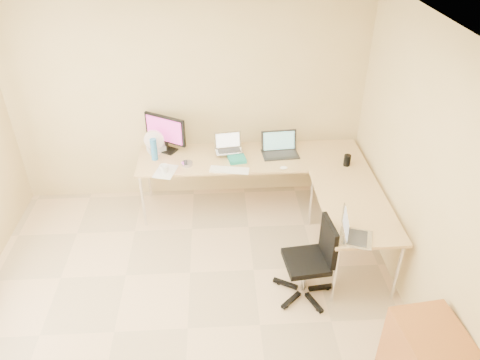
{
  "coord_description": "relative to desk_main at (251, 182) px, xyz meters",
  "views": [
    {
      "loc": [
        0.32,
        -2.81,
        3.49
      ],
      "look_at": [
        0.55,
        1.1,
        0.9
      ],
      "focal_mm": 34.43,
      "sensor_mm": 36.0,
      "label": 1
    }
  ],
  "objects": [
    {
      "name": "floor",
      "position": [
        -0.72,
        -1.85,
        -0.36
      ],
      "size": [
        4.5,
        4.5,
        0.0
      ],
      "primitive_type": "plane",
      "color": "tan",
      "rests_on": "ground"
    },
    {
      "name": "ceiling",
      "position": [
        -0.72,
        -1.85,
        2.24
      ],
      "size": [
        4.5,
        4.5,
        0.0
      ],
      "primitive_type": "plane",
      "rotation": [
        3.14,
        0.0,
        0.0
      ],
      "color": "white",
      "rests_on": "ground"
    },
    {
      "name": "wall_back",
      "position": [
        -0.72,
        0.4,
        0.93
      ],
      "size": [
        4.5,
        0.0,
        4.5
      ],
      "primitive_type": "plane",
      "rotation": [
        1.57,
        0.0,
        0.0
      ],
      "color": "tan",
      "rests_on": "ground"
    },
    {
      "name": "wall_right",
      "position": [
        1.38,
        -1.85,
        0.93
      ],
      "size": [
        0.0,
        4.5,
        4.5
      ],
      "primitive_type": "plane",
      "rotation": [
        1.57,
        0.0,
        -1.57
      ],
      "color": "tan",
      "rests_on": "ground"
    },
    {
      "name": "desk_main",
      "position": [
        0.0,
        0.0,
        0.0
      ],
      "size": [
        2.65,
        0.7,
        0.73
      ],
      "primitive_type": "cube",
      "color": "tan",
      "rests_on": "ground"
    },
    {
      "name": "desk_return",
      "position": [
        0.98,
        -1.0,
        0.0
      ],
      "size": [
        0.7,
        1.3,
        0.73
      ],
      "primitive_type": "cube",
      "color": "tan",
      "rests_on": "ground"
    },
    {
      "name": "monitor",
      "position": [
        -1.0,
        0.2,
        0.6
      ],
      "size": [
        0.55,
        0.43,
        0.46
      ],
      "primitive_type": "cube",
      "rotation": [
        0.0,
        0.0,
        -0.54
      ],
      "color": "black",
      "rests_on": "desk_main"
    },
    {
      "name": "book_stack",
      "position": [
        -0.18,
        -0.04,
        0.39
      ],
      "size": [
        0.23,
        0.29,
        0.04
      ],
      "primitive_type": "cube",
      "rotation": [
        0.0,
        0.0,
        0.17
      ],
      "color": "#188575",
      "rests_on": "desk_main"
    },
    {
      "name": "laptop_center",
      "position": [
        -0.26,
        0.07,
        0.51
      ],
      "size": [
        0.35,
        0.28,
        0.21
      ],
      "primitive_type": "cube",
      "rotation": [
        0.0,
        0.0,
        0.13
      ],
      "color": "#AEAEAE",
      "rests_on": "desk_main"
    },
    {
      "name": "laptop_black",
      "position": [
        0.35,
        0.02,
        0.5
      ],
      "size": [
        0.45,
        0.34,
        0.27
      ],
      "primitive_type": "cube",
      "rotation": [
        0.0,
        0.0,
        0.08
      ],
      "color": "black",
      "rests_on": "desk_main"
    },
    {
      "name": "keyboard",
      "position": [
        -0.27,
        -0.3,
        0.38
      ],
      "size": [
        0.46,
        0.2,
        0.02
      ],
      "primitive_type": "cube",
      "rotation": [
        0.0,
        0.0,
        -0.18
      ],
      "color": "white",
      "rests_on": "desk_main"
    },
    {
      "name": "mouse",
      "position": [
        0.35,
        -0.3,
        0.38
      ],
      "size": [
        0.1,
        0.08,
        0.03
      ],
      "primitive_type": "ellipsoid",
      "rotation": [
        0.0,
        0.0,
        0.26
      ],
      "color": "white",
      "rests_on": "desk_main"
    },
    {
      "name": "mug",
      "position": [
        -0.99,
        -0.3,
        0.41
      ],
      "size": [
        0.11,
        0.11,
        0.1
      ],
      "primitive_type": "imported",
      "rotation": [
        0.0,
        0.0,
        -0.07
      ],
      "color": "white",
      "rests_on": "desk_main"
    },
    {
      "name": "cd_stack",
      "position": [
        -0.75,
        -0.14,
        0.38
      ],
      "size": [
        0.17,
        0.17,
        0.03
      ],
      "primitive_type": "cylinder",
      "rotation": [
        0.0,
        0.0,
        0.42
      ],
      "color": "silver",
      "rests_on": "desk_main"
    },
    {
      "name": "water_bottle",
      "position": [
        -1.13,
        0.01,
        0.5
      ],
      "size": [
        0.09,
        0.09,
        0.26
      ],
      "primitive_type": "cylinder",
      "rotation": [
        0.0,
        0.0,
        -0.24
      ],
      "color": "teal",
      "rests_on": "desk_main"
    },
    {
      "name": "papers",
      "position": [
        -0.98,
        -0.28,
        0.37
      ],
      "size": [
        0.29,
        0.35,
        0.01
      ],
      "primitive_type": "cube",
      "rotation": [
        0.0,
        0.0,
        -0.26
      ],
      "color": "silver",
      "rests_on": "desk_main"
    },
    {
      "name": "white_box",
      "position": [
        -1.13,
        0.2,
        0.4
      ],
      "size": [
        0.24,
        0.21,
        0.07
      ],
      "primitive_type": "cube",
      "rotation": [
        0.0,
        0.0,
        0.4
      ],
      "color": "silver",
      "rests_on": "desk_main"
    },
    {
      "name": "desk_fan",
      "position": [
        -1.13,
        0.14,
        0.51
      ],
      "size": [
        0.24,
        0.24,
        0.29
      ],
      "primitive_type": "cylinder",
      "rotation": [
        0.0,
        0.0,
        -0.04
      ],
      "color": "white",
      "rests_on": "desk_main"
    },
    {
      "name": "black_cup",
      "position": [
        1.07,
        -0.26,
        0.43
      ],
      "size": [
        0.09,
        0.09,
        0.13
      ],
      "primitive_type": "cylinder",
      "rotation": [
        0.0,
        0.0,
        -0.12
      ],
      "color": "black",
      "rests_on": "desk_main"
    },
    {
      "name": "laptop_return",
      "position": [
        0.84,
        -1.53,
        0.48
      ],
      "size": [
        0.41,
        0.37,
        0.23
      ],
      "primitive_type": "cube",
      "rotation": [
        0.0,
        0.0,
        1.24
      ],
      "color": "#ACACAC",
      "rests_on": "desk_return"
    },
    {
      "name": "office_chair",
      "position": [
        0.41,
        -1.47,
        0.14
      ],
      "size": [
        0.57,
        0.57,
        0.86
      ],
      "primitive_type": "cube",
      "rotation": [
        0.0,
        0.0,
        0.11
      ],
      "color": "black",
      "rests_on": "ground"
    }
  ]
}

